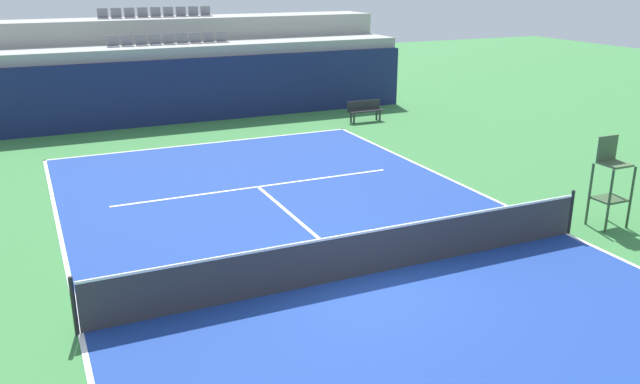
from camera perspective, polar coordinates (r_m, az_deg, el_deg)
ground_plane at (r=13.52m, az=3.69°, el=-7.27°), size 80.00×80.00×0.00m
court_surface at (r=13.52m, az=3.69°, el=-7.25°), size 11.00×24.00×0.01m
baseline_far at (r=24.11m, az=-9.76°, el=4.18°), size 11.00×0.10×0.00m
sideline_left at (r=12.21m, az=-20.02°, el=-11.41°), size 0.10×24.00×0.00m
sideline_right at (r=16.61m, az=20.57°, el=-3.40°), size 0.10×24.00×0.00m
service_line_far at (r=18.99m, az=-5.39°, el=0.46°), size 8.26×0.10×0.00m
centre_service_line at (r=16.17m, az=-1.63°, el=-2.74°), size 0.10×6.40×0.00m
back_wall at (r=27.46m, az=-12.00°, el=8.51°), size 20.12×0.30×2.58m
stands_tier_lower at (r=28.73m, az=-12.64°, el=9.34°), size 20.12×2.40×3.02m
stands_tier_upper at (r=30.99m, az=-13.67°, el=10.80°), size 20.12×2.40×3.97m
seating_row_lower at (r=28.62m, az=-12.92°, el=12.60°), size 4.95×0.44×0.44m
seating_row_upper at (r=30.89m, az=-14.01°, el=14.69°), size 4.95×0.44×0.44m
tennis_net at (r=13.31m, az=3.74°, el=-5.30°), size 11.08×0.08×1.07m
umpire_chair at (r=17.16m, az=23.87°, el=1.03°), size 0.76×0.66×2.20m
player_bench at (r=27.39m, az=3.90°, el=7.17°), size 1.50×0.40×0.85m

